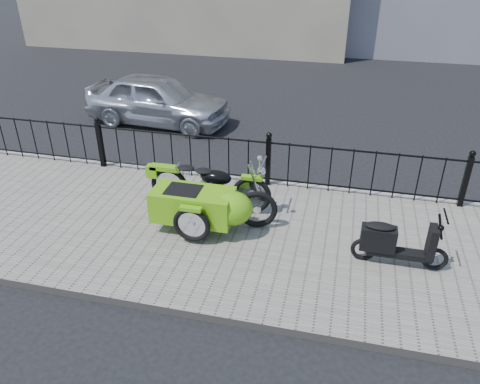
% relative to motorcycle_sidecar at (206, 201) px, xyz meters
% --- Properties ---
extents(ground, '(120.00, 120.00, 0.00)m').
position_rel_motorcycle_sidecar_xyz_m(ground, '(0.70, 0.41, -0.59)').
color(ground, black).
rests_on(ground, ground).
extents(sidewalk, '(30.00, 3.80, 0.12)m').
position_rel_motorcycle_sidecar_xyz_m(sidewalk, '(0.70, -0.09, -0.53)').
color(sidewalk, slate).
rests_on(sidewalk, ground).
extents(curb, '(30.00, 0.10, 0.12)m').
position_rel_motorcycle_sidecar_xyz_m(curb, '(0.70, 1.85, -0.53)').
color(curb, gray).
rests_on(curb, ground).
extents(iron_fence, '(14.11, 0.11, 1.08)m').
position_rel_motorcycle_sidecar_xyz_m(iron_fence, '(0.70, 1.71, -0.01)').
color(iron_fence, black).
rests_on(iron_fence, sidewalk).
extents(motorcycle_sidecar, '(2.28, 1.48, 0.98)m').
position_rel_motorcycle_sidecar_xyz_m(motorcycle_sidecar, '(0.00, 0.00, 0.00)').
color(motorcycle_sidecar, black).
rests_on(motorcycle_sidecar, sidewalk).
extents(scooter, '(1.37, 0.40, 0.93)m').
position_rel_motorcycle_sidecar_xyz_m(scooter, '(2.93, -0.33, -0.11)').
color(scooter, black).
rests_on(scooter, sidewalk).
extents(spare_tire, '(0.68, 0.20, 0.67)m').
position_rel_motorcycle_sidecar_xyz_m(spare_tire, '(0.81, 0.17, -0.14)').
color(spare_tire, black).
rests_on(spare_tire, sidewalk).
extents(sedan_car, '(3.88, 1.86, 1.28)m').
position_rel_motorcycle_sidecar_xyz_m(sedan_car, '(-2.76, 4.66, 0.04)').
color(sedan_car, silver).
rests_on(sedan_car, ground).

